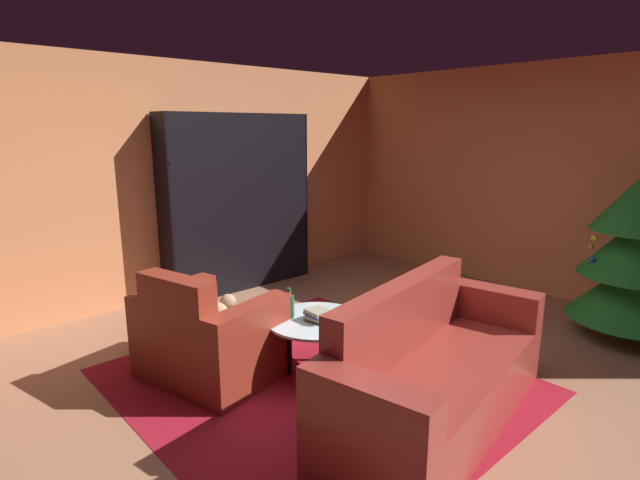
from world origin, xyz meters
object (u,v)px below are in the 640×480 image
Objects in this scene: book_stack_on_table at (318,315)px; coffee_table at (316,324)px; armchair_red at (207,339)px; couch_red at (434,376)px; decorated_tree at (638,253)px; bookshelf_unit at (246,201)px; bottle_on_table at (289,306)px.

coffee_table is at bearing 160.51° from book_stack_on_table.
couch_red is (1.50, 0.78, 0.01)m from armchair_red.
book_stack_on_table is at bearing -171.71° from couch_red.
couch_red is at bearing -99.59° from decorated_tree.
book_stack_on_table is at bearing -21.43° from bookshelf_unit.
couch_red is (3.19, -0.74, -0.72)m from bookshelf_unit.
bookshelf_unit reaches higher than decorated_tree.
book_stack_on_table is 0.24m from bottle_on_table.
couch_red is 2.73× the size of coffee_table.
bottle_on_table is 3.10m from decorated_tree.
armchair_red reaches higher than coffee_table.
armchair_red is at bearing -123.06° from bottle_on_table.
coffee_table is at bearing 52.16° from armchair_red.
bottle_on_table is at bearing -120.39° from decorated_tree.
book_stack_on_table reaches higher than coffee_table.
bottle_on_table is (-1.16, -0.26, 0.22)m from couch_red.
bottle_on_table is (2.03, -0.99, -0.49)m from bookshelf_unit.
coffee_table is 2.93m from decorated_tree.
decorated_tree is (1.40, 2.54, 0.39)m from coffee_table.
armchair_red is (1.69, -1.52, -0.72)m from bookshelf_unit.
armchair_red is at bearing -41.88° from bookshelf_unit.
couch_red is 9.84× the size of book_stack_on_table.
couch_red reaches higher than armchair_red.
decorated_tree is (1.37, 2.55, 0.30)m from book_stack_on_table.
armchair_red is at bearing -127.84° from coffee_table.
bookshelf_unit is at bearing 153.98° from bottle_on_table.
couch_red is 1.00m from coffee_table.
bottle_on_table is at bearing -26.02° from bookshelf_unit.
bookshelf_unit is 3.35m from couch_red.
book_stack_on_table is at bearing 49.88° from armchair_red.
bookshelf_unit is 3.98m from decorated_tree.
couch_red reaches higher than coffee_table.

